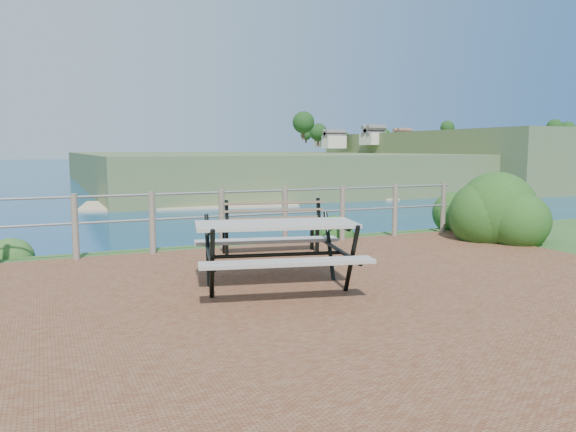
{
  "coord_description": "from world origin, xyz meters",
  "views": [
    {
      "loc": [
        -2.71,
        -5.61,
        1.69
      ],
      "look_at": [
        0.42,
        1.55,
        0.75
      ],
      "focal_mm": 35.0,
      "sensor_mm": 36.0,
      "label": 1
    }
  ],
  "objects": [
    {
      "name": "ground",
      "position": [
        0.0,
        0.0,
        0.0
      ],
      "size": [
        10.0,
        7.0,
        0.12
      ],
      "primitive_type": "cube",
      "color": "brown",
      "rests_on": "ground"
    },
    {
      "name": "ocean",
      "position": [
        0.0,
        200.0,
        0.0
      ],
      "size": [
        1200.0,
        1200.0,
        0.0
      ],
      "primitive_type": "plane",
      "color": "#14587B",
      "rests_on": "ground"
    },
    {
      "name": "safety_railing",
      "position": [
        0.0,
        3.35,
        0.57
      ],
      "size": [
        9.4,
        0.1,
        1.0
      ],
      "color": "#6B5B4C",
      "rests_on": "ground"
    },
    {
      "name": "distant_bay",
      "position": [
        173.07,
        202.61,
        -1.52
      ],
      "size": [
        290.0,
        232.36,
        24.0
      ],
      "color": "#3D572B",
      "rests_on": "ground"
    },
    {
      "name": "picnic_table",
      "position": [
        -0.2,
        0.49,
        0.51
      ],
      "size": [
        2.01,
        1.61,
        0.8
      ],
      "rotation": [
        0.0,
        0.0,
        -0.22
      ],
      "color": "gray",
      "rests_on": "ground"
    },
    {
      "name": "park_bench",
      "position": [
        0.6,
        2.65,
        0.59
      ],
      "size": [
        1.63,
        0.66,
        0.89
      ],
      "rotation": [
        0.0,
        0.0,
        -0.17
      ],
      "color": "brown",
      "rests_on": "ground"
    },
    {
      "name": "shrub_right_front",
      "position": [
        4.96,
        2.08,
        0.0
      ],
      "size": [
        1.52,
        1.52,
        2.16
      ],
      "primitive_type": "ellipsoid",
      "color": "#1F4114",
      "rests_on": "ground"
    },
    {
      "name": "shrub_right_edge",
      "position": [
        5.32,
        3.53,
        0.0
      ],
      "size": [
        1.0,
        1.0,
        1.44
      ],
      "primitive_type": "ellipsoid",
      "color": "#1F4114",
      "rests_on": "ground"
    },
    {
      "name": "shrub_lip_east",
      "position": [
        2.41,
        4.13,
        0.0
      ],
      "size": [
        0.85,
        0.85,
        0.63
      ],
      "primitive_type": "ellipsoid",
      "color": "#1F4114",
      "rests_on": "ground"
    }
  ]
}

